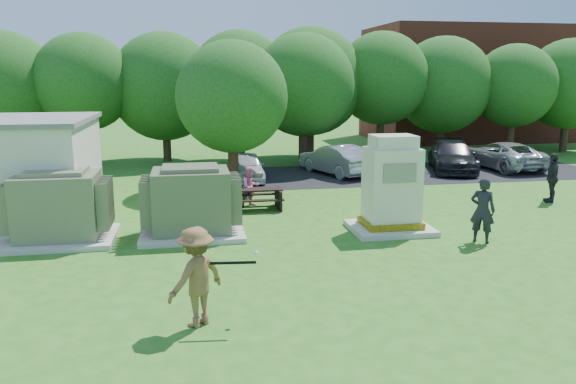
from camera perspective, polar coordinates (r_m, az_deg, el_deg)
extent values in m
plane|color=#2D6619|center=(13.02, 3.12, -9.20)|extent=(120.00, 120.00, 0.00)
cube|color=maroon|center=(44.05, 18.43, 10.38)|extent=(15.00, 8.00, 8.00)
cube|color=#232326|center=(27.55, 10.95, 1.88)|extent=(20.00, 6.00, 0.01)
cube|color=beige|center=(17.35, -22.02, -4.40)|extent=(3.00, 2.40, 0.15)
cube|color=#656D4E|center=(17.12, -22.27, -1.26)|extent=(2.20, 1.80, 1.80)
cube|color=#656D4E|center=(16.94, -22.53, 1.90)|extent=(1.60, 1.30, 0.12)
cube|color=#656D4E|center=(17.43, -26.36, -1.31)|extent=(0.32, 1.50, 1.35)
cube|color=#656D4E|center=(16.89, -18.07, -1.04)|extent=(0.32, 1.50, 1.35)
cube|color=beige|center=(16.96, -9.68, -4.05)|extent=(3.00, 2.40, 0.15)
cube|color=#575F43|center=(16.72, -9.80, -0.84)|extent=(2.20, 1.80, 1.80)
cube|color=#575F43|center=(16.54, -9.91, 2.41)|extent=(1.60, 1.30, 0.12)
cube|color=#575F43|center=(16.76, -14.14, -0.91)|extent=(0.32, 1.50, 1.35)
cube|color=#575F43|center=(16.76, -5.46, -0.60)|extent=(0.32, 1.50, 1.35)
cube|color=beige|center=(17.41, 10.32, -3.63)|extent=(2.40, 1.96, 0.16)
cube|color=yellow|center=(17.37, 10.35, -3.06)|extent=(1.69, 1.36, 0.20)
cube|color=beige|center=(17.11, 10.49, 0.79)|extent=(1.53, 1.20, 2.18)
cube|color=beige|center=(16.91, 10.65, 5.06)|extent=(1.25, 0.98, 0.38)
cube|color=gray|center=(16.45, 11.32, 1.87)|extent=(0.98, 0.04, 0.55)
cube|color=black|center=(19.75, -3.12, 0.26)|extent=(1.73, 0.67, 0.06)
cube|color=black|center=(20.33, -3.30, -0.24)|extent=(1.73, 0.24, 0.05)
cube|color=black|center=(19.30, -2.92, -0.89)|extent=(1.73, 0.24, 0.05)
cube|color=black|center=(19.75, -5.27, -0.82)|extent=(0.08, 1.29, 0.71)
cube|color=black|center=(19.93, -0.98, -0.66)|extent=(0.08, 1.29, 0.71)
imported|color=brown|center=(10.75, -9.32, -8.50)|extent=(1.41, 1.33, 1.92)
imported|color=black|center=(16.68, 19.16, -1.77)|extent=(0.81, 0.77, 1.87)
imported|color=pink|center=(20.23, -3.84, 0.56)|extent=(0.86, 0.78, 1.45)
imported|color=#232328|center=(22.99, 25.24, 1.32)|extent=(0.84, 1.17, 1.85)
imported|color=silver|center=(25.22, -4.19, 2.58)|extent=(1.69, 3.74, 1.25)
imported|color=#A3A3A8|center=(26.78, 4.89, 3.30)|extent=(2.93, 4.57, 1.42)
imported|color=black|center=(28.87, 16.36, 3.50)|extent=(3.48, 5.34, 1.44)
imported|color=#AEAEB2|center=(30.35, 20.92, 3.51)|extent=(2.68, 5.08, 1.36)
cylinder|color=black|center=(10.50, -5.60, -7.17)|extent=(0.85, 0.14, 0.06)
cylinder|color=maroon|center=(10.60, -8.77, -7.07)|extent=(0.23, 0.09, 0.06)
sphere|color=white|center=(10.91, -3.22, -6.22)|extent=(0.09, 0.09, 0.09)
cylinder|color=#47301E|center=(32.73, -26.40, 4.52)|extent=(0.44, 0.44, 2.40)
sphere|color=#235B1C|center=(32.55, -26.87, 9.55)|extent=(5.60, 5.60, 5.60)
cylinder|color=#47301E|center=(31.23, -19.66, 5.14)|extent=(0.44, 0.44, 2.80)
sphere|color=#235B1C|center=(31.06, -20.04, 10.46)|extent=(5.00, 5.00, 5.00)
cylinder|color=#47301E|center=(31.64, -12.22, 5.19)|extent=(0.44, 0.44, 2.30)
sphere|color=#235B1C|center=(31.45, -12.45, 10.42)|extent=(5.80, 5.80, 5.80)
cylinder|color=#47301E|center=(30.83, -4.81, 5.62)|extent=(0.44, 0.44, 2.70)
sphere|color=#235B1C|center=(30.65, -4.91, 11.15)|extent=(5.40, 5.40, 5.40)
cylinder|color=#47301E|center=(32.04, 2.27, 5.71)|extent=(0.44, 0.44, 2.50)
sphere|color=#235B1C|center=(31.86, 2.31, 11.17)|extent=(6.00, 6.00, 6.00)
cylinder|color=#47301E|center=(32.73, 9.32, 6.04)|extent=(0.44, 0.44, 2.90)
sphere|color=#235B1C|center=(32.57, 9.50, 11.31)|extent=(5.20, 5.20, 5.20)
cylinder|color=#47301E|center=(34.82, 15.23, 5.71)|extent=(0.44, 0.44, 2.40)
sphere|color=#235B1C|center=(34.65, 15.49, 10.45)|extent=(5.60, 5.60, 5.60)
cylinder|color=#47301E|center=(35.93, 21.66, 5.63)|extent=(0.44, 0.44, 2.60)
sphere|color=#235B1C|center=(35.77, 22.00, 9.99)|extent=(4.80, 4.80, 4.80)
cylinder|color=#47301E|center=(38.66, 26.27, 5.55)|extent=(0.44, 0.44, 2.50)
sphere|color=#235B1C|center=(38.51, 26.67, 9.79)|extent=(5.40, 5.40, 5.40)
cylinder|color=#47301E|center=(23.65, -5.58, 3.35)|extent=(0.44, 0.44, 2.40)
sphere|color=#235B1C|center=(23.41, -5.71, 9.61)|extent=(4.60, 4.60, 4.60)
cylinder|color=#47301E|center=(29.11, 1.51, 5.19)|extent=(0.44, 0.44, 2.60)
sphere|color=#235B1C|center=(28.92, 1.55, 10.83)|extent=(5.20, 5.20, 5.20)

